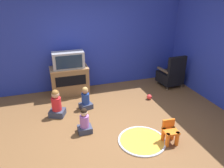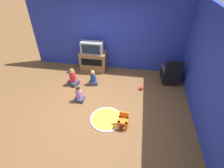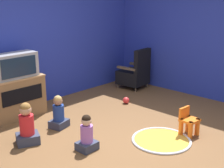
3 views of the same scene
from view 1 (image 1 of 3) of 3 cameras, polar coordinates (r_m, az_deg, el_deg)
ground_plane at (r=4.52m, az=1.18°, el=-11.56°), size 30.00×30.00×0.00m
wall_back at (r=6.03m, az=-7.14°, el=11.62°), size 5.75×0.12×2.73m
tv_cabinet at (r=5.92m, az=-10.97°, el=1.07°), size 0.98×0.54×0.73m
television at (r=5.68m, az=-11.34°, el=6.15°), size 0.79×0.35×0.42m
black_armchair at (r=6.45m, az=15.19°, el=2.32°), size 0.62×0.65×0.94m
yellow_kid_chair at (r=4.20m, az=14.89°, el=-12.32°), size 0.28×0.27×0.43m
play_mat at (r=4.24m, az=7.80°, el=-14.43°), size 0.90×0.90×0.04m
child_watching_left at (r=4.95m, az=-14.29°, el=-5.26°), size 0.41×0.38×0.63m
child_watching_center at (r=5.14m, az=-6.93°, el=-3.97°), size 0.33×0.30×0.55m
child_watching_right at (r=4.34m, az=-7.21°, el=-9.82°), size 0.27×0.24×0.53m
toy_ball at (r=5.67m, az=9.71°, el=-3.33°), size 0.13×0.13×0.13m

